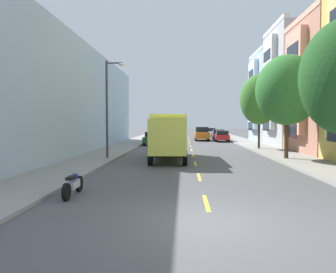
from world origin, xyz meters
The scene contains 19 objects.
ground_plane centered at (0.00, 30.00, 0.00)m, with size 160.00×160.00×0.00m, color #4C4C4F.
sidewalk_left centered at (-7.10, 28.00, 0.07)m, with size 3.20×120.00×0.14m, color gray.
sidewalk_right centered at (7.10, 28.00, 0.07)m, with size 3.20×120.00×0.14m, color gray.
lane_centerline_dashes centered at (0.00, 24.50, 0.00)m, with size 0.14×47.20×0.01m.
townhouse_fourth_dove_grey centered at (15.48, 26.82, 6.26)m, with size 14.37×7.99×12.94m.
townhouse_fifth_powder_blue centered at (15.12, 35.01, 5.76)m, with size 13.66×7.99×11.93m.
apartment_block_opposite centered at (-13.70, 20.00, 4.58)m, with size 10.00×36.00×9.16m, color #9EB7CC.
street_tree_second centered at (6.40, 14.20, 4.86)m, with size 4.31×4.31×7.16m.
street_tree_third centered at (6.40, 22.44, 4.78)m, with size 3.61×3.61×7.03m.
street_lamp centered at (-5.95, 13.66, 4.05)m, with size 1.35×0.28×6.74m.
delivery_box_truck centered at (-1.80, 14.37, 1.84)m, with size 2.56×8.14×3.18m.
parked_wagon_forest centered at (-4.34, 28.77, 0.80)m, with size 1.88×4.72×1.50m.
parked_hatchback_white centered at (4.27, 51.88, 0.76)m, with size 1.75×4.00×1.50m.
parked_sedan_sky centered at (-4.33, 37.39, 0.75)m, with size 1.81×4.50×1.43m.
parked_wagon_teal centered at (-4.43, 44.15, 0.80)m, with size 1.93×4.74×1.50m.
parked_hatchback_charcoal centered at (4.49, 40.82, 0.76)m, with size 1.81×4.03×1.50m.
parked_hatchback_red centered at (4.34, 34.81, 0.76)m, with size 1.85×4.05×1.50m.
moving_orange_sedan centered at (1.80, 37.46, 0.99)m, with size 1.95×4.80×1.93m.
parked_motorcycle centered at (-4.75, 2.78, 0.41)m, with size 0.62×2.05×0.90m.
Camera 1 is at (-0.75, -8.64, 2.69)m, focal length 34.58 mm.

